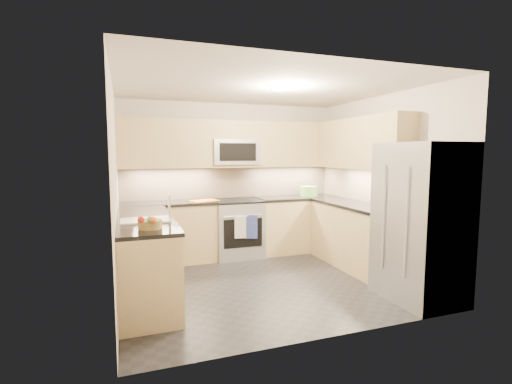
{
  "coord_description": "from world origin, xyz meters",
  "views": [
    {
      "loc": [
        -1.7,
        -4.43,
        1.68
      ],
      "look_at": [
        0.0,
        0.35,
        1.15
      ],
      "focal_mm": 26.0,
      "sensor_mm": 36.0,
      "label": 1
    }
  ],
  "objects_px": {
    "microwave": "(234,152)",
    "refrigerator": "(421,222)",
    "utensil_bowl": "(309,191)",
    "cutting_board": "(204,201)",
    "gas_range": "(237,229)",
    "fruit_basket": "(150,224)"
  },
  "relations": [
    {
      "from": "gas_range",
      "to": "utensil_bowl",
      "type": "relative_size",
      "value": 3.1
    },
    {
      "from": "gas_range",
      "to": "refrigerator",
      "type": "height_order",
      "value": "refrigerator"
    },
    {
      "from": "gas_range",
      "to": "utensil_bowl",
      "type": "xyz_separation_m",
      "value": [
        1.33,
        0.04,
        0.57
      ]
    },
    {
      "from": "microwave",
      "to": "refrigerator",
      "type": "xyz_separation_m",
      "value": [
        1.45,
        -2.55,
        -0.8
      ]
    },
    {
      "from": "microwave",
      "to": "refrigerator",
      "type": "relative_size",
      "value": 0.42
    },
    {
      "from": "refrigerator",
      "to": "utensil_bowl",
      "type": "bearing_deg",
      "value": 92.89
    },
    {
      "from": "refrigerator",
      "to": "fruit_basket",
      "type": "distance_m",
      "value": 2.97
    },
    {
      "from": "utensil_bowl",
      "to": "cutting_board",
      "type": "height_order",
      "value": "utensil_bowl"
    },
    {
      "from": "gas_range",
      "to": "refrigerator",
      "type": "xyz_separation_m",
      "value": [
        1.45,
        -2.43,
        0.45
      ]
    },
    {
      "from": "microwave",
      "to": "cutting_board",
      "type": "relative_size",
      "value": 1.9
    },
    {
      "from": "refrigerator",
      "to": "cutting_board",
      "type": "xyz_separation_m",
      "value": [
        -1.99,
        2.37,
        0.05
      ]
    },
    {
      "from": "gas_range",
      "to": "utensil_bowl",
      "type": "bearing_deg",
      "value": 1.94
    },
    {
      "from": "gas_range",
      "to": "utensil_bowl",
      "type": "distance_m",
      "value": 1.44
    },
    {
      "from": "microwave",
      "to": "refrigerator",
      "type": "distance_m",
      "value": 3.04
    },
    {
      "from": "refrigerator",
      "to": "fruit_basket",
      "type": "xyz_separation_m",
      "value": [
        -2.93,
        0.47,
        0.08
      ]
    },
    {
      "from": "gas_range",
      "to": "microwave",
      "type": "bearing_deg",
      "value": 90.0
    },
    {
      "from": "microwave",
      "to": "fruit_basket",
      "type": "bearing_deg",
      "value": -125.42
    },
    {
      "from": "utensil_bowl",
      "to": "gas_range",
      "type": "bearing_deg",
      "value": -178.06
    },
    {
      "from": "utensil_bowl",
      "to": "cutting_board",
      "type": "bearing_deg",
      "value": -177.09
    },
    {
      "from": "gas_range",
      "to": "microwave",
      "type": "relative_size",
      "value": 1.2
    },
    {
      "from": "microwave",
      "to": "cutting_board",
      "type": "xyz_separation_m",
      "value": [
        -0.54,
        -0.18,
        -0.75
      ]
    },
    {
      "from": "microwave",
      "to": "utensil_bowl",
      "type": "height_order",
      "value": "microwave"
    }
  ]
}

